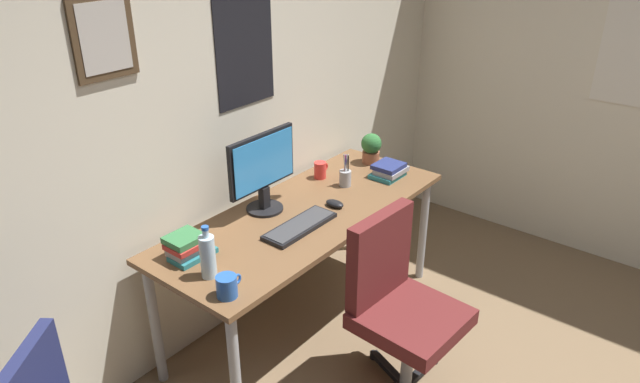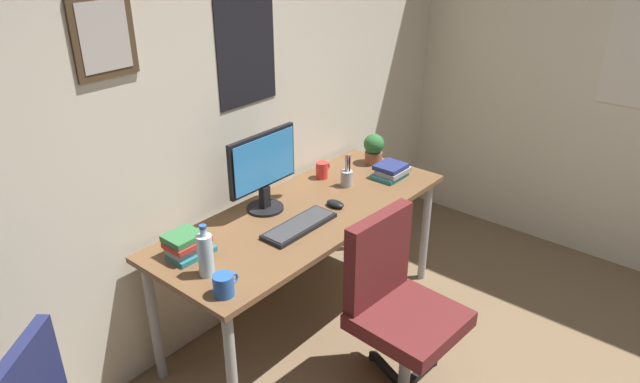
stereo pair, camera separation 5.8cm
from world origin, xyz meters
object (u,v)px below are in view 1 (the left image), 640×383
coffee_mug_near (227,286)px  coffee_mug_far (320,170)px  pen_cup (345,177)px  keyboard (300,226)px  water_bottle (208,256)px  book_stack_left (389,171)px  monitor (263,169)px  computer_mouse (335,204)px  potted_plant (371,147)px  book_stack_right (188,246)px  office_chair (398,301)px

coffee_mug_near → coffee_mug_far: size_ratio=1.15×
pen_cup → keyboard: bearing=-167.7°
water_bottle → book_stack_left: size_ratio=1.18×
coffee_mug_far → water_bottle: bearing=-166.5°
monitor → water_bottle: (-0.61, -0.25, -0.13)m
water_bottle → book_stack_left: 1.40m
keyboard → coffee_mug_far: 0.63m
computer_mouse → book_stack_left: (0.52, -0.02, 0.02)m
monitor → keyboard: 0.36m
coffee_mug_far → potted_plant: (0.39, -0.11, 0.05)m
computer_mouse → book_stack_left: 0.52m
keyboard → coffee_mug_near: bearing=-167.8°
book_stack_right → computer_mouse: bearing=-15.1°
monitor → potted_plant: 0.91m
book_stack_left → book_stack_right: book_stack_right is taller
monitor → book_stack_right: bearing=-174.7°
keyboard → pen_cup: pen_cup is taller
monitor → potted_plant: size_ratio=2.36×
coffee_mug_near → office_chair: bearing=-33.1°
keyboard → water_bottle: water_bottle is taller
potted_plant → keyboard: bearing=-168.0°
keyboard → pen_cup: (0.55, 0.12, 0.04)m
coffee_mug_near → pen_cup: size_ratio=0.64×
coffee_mug_near → coffee_mug_far: 1.25m
monitor → pen_cup: (0.52, -0.16, -0.19)m
coffee_mug_far → book_stack_left: coffee_mug_far is taller
coffee_mug_near → book_stack_right: 0.38m
monitor → water_bottle: 0.67m
monitor → coffee_mug_far: 0.55m
coffee_mug_far → book_stack_right: (-1.08, -0.07, 0.01)m
water_bottle → coffee_mug_near: size_ratio=1.98×
office_chair → keyboard: bearing=94.5°
water_bottle → coffee_mug_far: size_ratio=2.27×
monitor → potted_plant: (0.90, -0.08, -0.13)m
office_chair → book_stack_right: office_chair is taller
pen_cup → office_chair: bearing=-126.1°
computer_mouse → water_bottle: water_bottle is taller
coffee_mug_near → pen_cup: (1.18, 0.26, 0.01)m
computer_mouse → coffee_mug_far: size_ratio=0.99×
monitor → book_stack_right: monitor is taller
monitor → coffee_mug_near: bearing=-147.7°
keyboard → potted_plant: 0.96m
coffee_mug_near → book_stack_left: 1.45m
water_bottle → book_stack_left: bearing=-1.9°
book_stack_right → book_stack_left: bearing=-10.2°
office_chair → coffee_mug_far: bearing=60.2°
coffee_mug_near → book_stack_right: book_stack_right is taller
monitor → computer_mouse: monitor is taller
coffee_mug_far → monitor: bearing=-177.5°
office_chair → pen_cup: 0.90m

